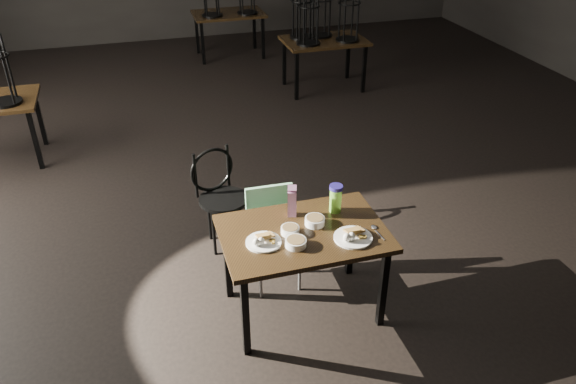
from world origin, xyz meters
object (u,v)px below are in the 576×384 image
object	(u,v)px
juice_carton	(292,201)
water_bottle	(336,198)
main_table	(303,240)
school_chair	(273,228)
bentwood_chair	(219,191)

from	to	relation	value
juice_carton	water_bottle	bearing A→B (deg)	-6.78
main_table	school_chair	distance (m)	0.49
juice_carton	school_chair	xyz separation A→B (m)	(-0.10, 0.22, -0.37)
main_table	water_bottle	world-z (taller)	water_bottle
juice_carton	bentwood_chair	world-z (taller)	juice_carton
water_bottle	main_table	bearing A→B (deg)	-148.79
bentwood_chair	school_chair	bearing A→B (deg)	-81.01
bentwood_chair	water_bottle	bearing A→B (deg)	-67.84
water_bottle	bentwood_chair	bearing A→B (deg)	130.08
main_table	water_bottle	bearing A→B (deg)	31.21
bentwood_chair	school_chair	xyz separation A→B (m)	(0.32, -0.63, -0.04)
juice_carton	school_chair	size ratio (longest dim) A/B	0.32
bentwood_chair	school_chair	size ratio (longest dim) A/B	1.09
school_chair	juice_carton	bearing A→B (deg)	-64.69
juice_carton	bentwood_chair	distance (m)	1.00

